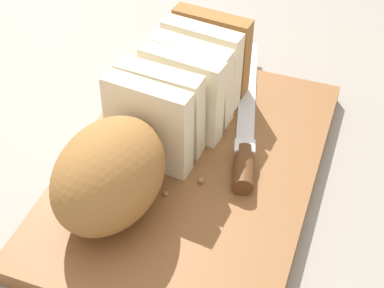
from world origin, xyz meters
TOP-DOWN VIEW (x-y plane):
  - ground_plane at (0.00, 0.00)m, footprint 3.00×3.00m
  - cutting_board at (0.00, 0.00)m, footprint 0.40×0.27m
  - bread_loaf at (-0.01, 0.04)m, footprint 0.33×0.14m
  - bread_knife at (0.04, -0.05)m, footprint 0.29×0.09m
  - crumb_near_knife at (-0.05, 0.01)m, footprint 0.01×0.01m
  - crumb_near_loaf at (-0.02, -0.02)m, footprint 0.01×0.01m
  - crumb_stray_left at (0.08, -0.00)m, footprint 0.00×0.00m
  - crumb_stray_right at (-0.02, -0.06)m, footprint 0.00×0.00m

SIDE VIEW (x-z plane):
  - ground_plane at x=0.00m, z-range 0.00..0.00m
  - cutting_board at x=0.00m, z-range 0.00..0.02m
  - crumb_stray_right at x=-0.02m, z-range 0.02..0.03m
  - crumb_stray_left at x=0.08m, z-range 0.02..0.03m
  - crumb_near_knife at x=-0.05m, z-range 0.02..0.03m
  - crumb_near_loaf at x=-0.02m, z-range 0.02..0.03m
  - bread_knife at x=0.04m, z-range 0.02..0.04m
  - bread_loaf at x=-0.01m, z-range 0.02..0.13m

